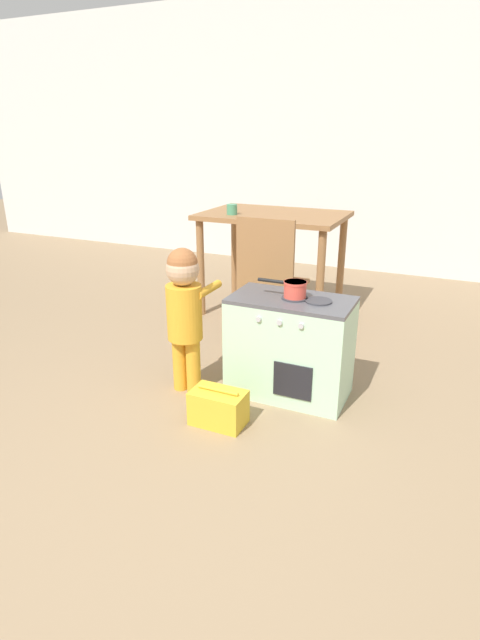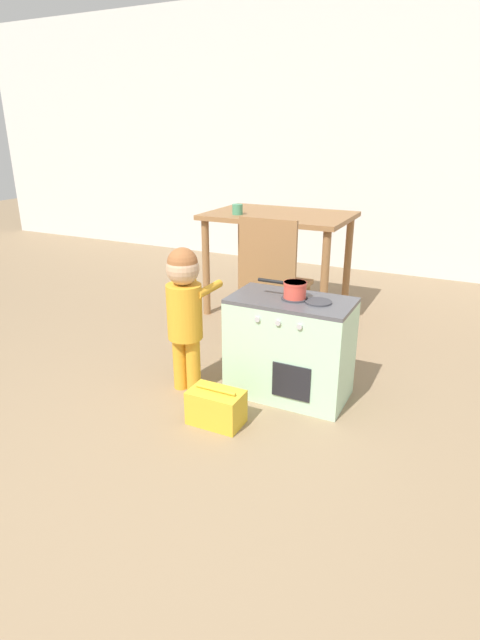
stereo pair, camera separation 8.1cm
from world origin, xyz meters
The scene contains 9 objects.
ground_plane centered at (0.00, 0.00, 0.00)m, with size 16.00×16.00×0.00m, color #8E7556.
wall_back centered at (0.00, 3.84, 1.30)m, with size 10.00×0.06×2.60m.
play_kitchen centered at (0.17, 1.05, 0.28)m, with size 0.63×0.36×0.56m.
toy_pot centered at (0.18, 1.05, 0.60)m, with size 0.26×0.12×0.08m.
child_figure centered at (-0.35, 0.85, 0.51)m, with size 0.21×0.33×0.80m.
toy_basket centered at (-0.04, 0.61, 0.09)m, with size 0.27×0.16×0.19m.
dining_table centered at (-0.40, 2.27, 0.66)m, with size 1.06×0.73×0.78m.
dining_chair_near centered at (-0.14, 1.56, 0.47)m, with size 0.37×0.37×0.88m.
cup_on_table centered at (-0.65, 2.08, 0.81)m, with size 0.08×0.08×0.08m.
Camera 1 is at (0.93, -1.28, 1.36)m, focal length 28.00 mm.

